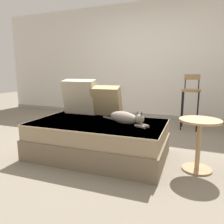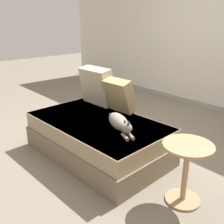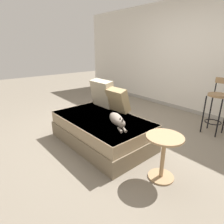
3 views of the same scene
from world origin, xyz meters
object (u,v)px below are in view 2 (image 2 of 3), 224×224
at_px(throw_pillow_corner, 97,86).
at_px(cat, 119,122).
at_px(side_table, 186,165).
at_px(couch, 98,137).
at_px(throw_pillow_middle, 119,95).

xyz_separation_m(throw_pillow_corner, cat, (0.84, -0.36, -0.18)).
bearing_deg(throw_pillow_corner, side_table, -11.38).
distance_m(couch, side_table, 1.20).
relative_size(throw_pillow_middle, cat, 0.62).
bearing_deg(side_table, cat, -178.43).
bearing_deg(side_table, throw_pillow_corner, 168.62).
relative_size(couch, side_table, 3.00).
distance_m(throw_pillow_corner, side_table, 1.74).
bearing_deg(cat, couch, -176.38).
bearing_deg(cat, throw_pillow_middle, 137.93).
relative_size(couch, throw_pillow_middle, 3.98).
xyz_separation_m(throw_pillow_middle, cat, (0.42, -0.38, -0.14)).
bearing_deg(throw_pillow_middle, side_table, -15.75).
distance_m(throw_pillow_middle, side_table, 1.33).
bearing_deg(throw_pillow_middle, couch, -81.80).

